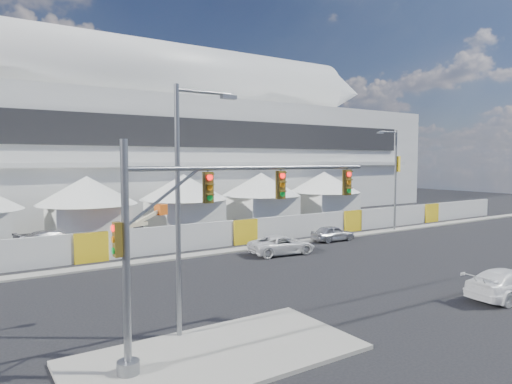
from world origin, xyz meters
TOP-DOWN VIEW (x-y plane):
  - ground at (0.00, 0.00)m, footprint 160.00×160.00m
  - median_island at (-6.00, -3.00)m, footprint 10.00×5.00m
  - far_curb at (20.00, 12.50)m, footprint 80.00×1.20m
  - stadium at (8.71, 41.50)m, footprint 80.00×24.80m
  - tent_row at (0.50, 24.00)m, footprint 53.40×8.40m
  - hoarding_fence at (6.00, 14.50)m, footprint 70.00×0.25m
  - scaffold_tower at (46.00, 36.00)m, footprint 4.40×4.40m
  - sedan_silver at (12.85, 11.56)m, footprint 1.74×3.94m
  - pickup_curb at (6.12, 9.60)m, footprint 2.80×5.11m
  - pickup_near at (9.13, -4.99)m, footprint 2.48×5.18m
  - lot_car_b at (30.95, 16.89)m, footprint 1.71×3.81m
  - lot_car_c at (-7.32, 20.11)m, footprint 3.14×5.65m
  - traffic_mast at (-6.83, -2.84)m, footprint 10.30×0.70m
  - streetlight_median at (-6.18, -0.80)m, footprint 2.60×0.26m
  - streetlight_curb at (21.49, 12.50)m, footprint 2.84×0.64m
  - boom_lift at (-2.70, 17.55)m, footprint 6.42×2.37m

SIDE VIEW (x-z plane):
  - ground at x=0.00m, z-range 0.00..0.00m
  - far_curb at x=20.00m, z-range 0.00..0.12m
  - median_island at x=-6.00m, z-range 0.00..0.15m
  - lot_car_b at x=30.95m, z-range 0.00..1.27m
  - sedan_silver at x=12.85m, z-range 0.00..1.32m
  - pickup_curb at x=6.12m, z-range 0.00..1.36m
  - pickup_near at x=9.13m, z-range 0.00..1.45m
  - lot_car_c at x=-7.32m, z-range 0.00..1.55m
  - boom_lift at x=-2.70m, z-range -0.73..2.42m
  - hoarding_fence at x=6.00m, z-range 0.00..2.00m
  - tent_row at x=0.50m, z-range 0.45..5.85m
  - traffic_mast at x=-6.83m, z-range 0.60..7.84m
  - streetlight_median at x=-6.18m, z-range 0.85..10.24m
  - streetlight_curb at x=21.49m, z-range 0.77..10.37m
  - scaffold_tower at x=46.00m, z-range 0.00..12.00m
  - stadium at x=8.71m, z-range -1.54..20.44m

